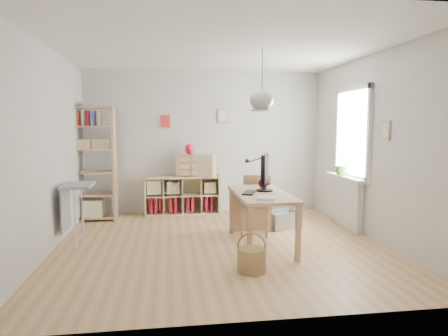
{
  "coord_description": "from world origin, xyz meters",
  "views": [
    {
      "loc": [
        -0.71,
        -5.43,
        1.66
      ],
      "look_at": [
        0.1,
        0.3,
        1.05
      ],
      "focal_mm": 32.0,
      "sensor_mm": 36.0,
      "label": 1
    }
  ],
  "objects": [
    {
      "name": "chair",
      "position": [
        0.63,
        0.52,
        0.51
      ],
      "size": [
        0.55,
        0.55,
        0.89
      ],
      "rotation": [
        0.0,
        0.0,
        -0.32
      ],
      "color": "#9B9B9E",
      "rests_on": "ground"
    },
    {
      "name": "desk",
      "position": [
        0.55,
        -0.15,
        0.66
      ],
      "size": [
        0.7,
        1.5,
        0.75
      ],
      "color": "tan",
      "rests_on": "ground"
    },
    {
      "name": "task_lamp",
      "position": [
        0.61,
        0.47,
        1.05
      ],
      "size": [
        0.41,
        0.15,
        0.43
      ],
      "color": "black",
      "rests_on": "desk"
    },
    {
      "name": "cube_shelf",
      "position": [
        -0.47,
        2.08,
        0.3
      ],
      "size": [
        1.4,
        0.38,
        0.72
      ],
      "color": "beige",
      "rests_on": "ground"
    },
    {
      "name": "side_table",
      "position": [
        -2.04,
        0.35,
        0.67
      ],
      "size": [
        0.4,
        0.55,
        0.85
      ],
      "color": "#9B9B9E",
      "rests_on": "ground"
    },
    {
      "name": "tall_bookshelf",
      "position": [
        -2.04,
        1.8,
        1.09
      ],
      "size": [
        0.8,
        0.38,
        2.0
      ],
      "color": "tan",
      "rests_on": "ground"
    },
    {
      "name": "potted_plant",
      "position": [
        2.12,
        0.73,
        1.03
      ],
      "size": [
        0.39,
        0.37,
        0.34
      ],
      "primitive_type": "imported",
      "rotation": [
        0.0,
        0.0,
        -0.42
      ],
      "color": "#3D6F29",
      "rests_on": "windowsill"
    },
    {
      "name": "drawer_chest",
      "position": [
        -0.18,
        2.04,
        0.92
      ],
      "size": [
        0.77,
        0.54,
        0.4
      ],
      "primitive_type": "cube",
      "rotation": [
        0.0,
        0.0,
        -0.33
      ],
      "color": "beige",
      "rests_on": "cube_shelf"
    },
    {
      "name": "window_unit",
      "position": [
        2.23,
        0.6,
        1.55
      ],
      "size": [
        0.07,
        1.16,
        1.46
      ],
      "color": "white",
      "rests_on": "ground"
    },
    {
      "name": "red_vase",
      "position": [
        -0.31,
        2.04,
        1.23
      ],
      "size": [
        0.17,
        0.17,
        0.2
      ],
      "primitive_type": "ellipsoid",
      "color": "#AA0E23",
      "rests_on": "drawer_chest"
    },
    {
      "name": "wicker_basket",
      "position": [
        0.22,
        -1.09,
        0.15
      ],
      "size": [
        0.33,
        0.33,
        0.46
      ],
      "rotation": [
        0.0,
        0.0,
        -0.23
      ],
      "color": "#9E7947",
      "rests_on": "ground"
    },
    {
      "name": "radiator",
      "position": [
        2.19,
        0.6,
        0.4
      ],
      "size": [
        0.1,
        0.8,
        0.8
      ],
      "primitive_type": "cube",
      "color": "silver",
      "rests_on": "ground"
    },
    {
      "name": "ground",
      "position": [
        0.0,
        0.0,
        0.0
      ],
      "size": [
        4.5,
        4.5,
        0.0
      ],
      "primitive_type": "plane",
      "color": "tan",
      "rests_on": "ground"
    },
    {
      "name": "keyboard",
      "position": [
        0.38,
        -0.18,
        0.76
      ],
      "size": [
        0.27,
        0.41,
        0.02
      ],
      "primitive_type": "cube",
      "rotation": [
        0.0,
        0.0,
        -0.37
      ],
      "color": "black",
      "rests_on": "desk"
    },
    {
      "name": "room_shell",
      "position": [
        0.55,
        -0.15,
        2.0
      ],
      "size": [
        4.5,
        4.5,
        4.5
      ],
      "color": "silver",
      "rests_on": "ground"
    },
    {
      "name": "windowsill",
      "position": [
        2.14,
        0.6,
        0.83
      ],
      "size": [
        0.22,
        1.2,
        0.06
      ],
      "primitive_type": "cube",
      "color": "white",
      "rests_on": "radiator"
    },
    {
      "name": "storage_chest",
      "position": [
        1.12,
        0.82,
        0.19
      ],
      "size": [
        0.7,
        0.74,
        0.57
      ],
      "rotation": [
        0.0,
        0.0,
        0.31
      ],
      "color": "silver",
      "rests_on": "ground"
    },
    {
      "name": "paper_tray",
      "position": [
        0.5,
        -0.62,
        0.76
      ],
      "size": [
        0.28,
        0.32,
        0.03
      ],
      "primitive_type": "cube",
      "rotation": [
        0.0,
        0.0,
        -0.29
      ],
      "color": "white",
      "rests_on": "desk"
    },
    {
      "name": "yarn_ball",
      "position": [
        0.68,
        0.25,
        0.82
      ],
      "size": [
        0.14,
        0.14,
        0.14
      ],
      "primitive_type": "sphere",
      "color": "#520A1A",
      "rests_on": "desk"
    },
    {
      "name": "monitor",
      "position": [
        0.63,
        -0.03,
        1.04
      ],
      "size": [
        0.24,
        0.58,
        0.52
      ],
      "rotation": [
        0.0,
        0.0,
        -0.32
      ],
      "color": "black",
      "rests_on": "desk"
    }
  ]
}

